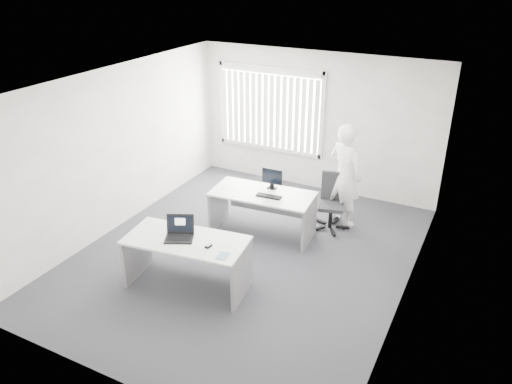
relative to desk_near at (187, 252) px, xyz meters
The scene contains 18 objects.
ground 1.29m from the desk_near, 72.07° to the left, with size 6.00×6.00×0.00m, color #46464C.
wall_back 4.20m from the desk_near, 85.04° to the left, with size 5.00×0.02×2.80m, color white.
wall_front 2.11m from the desk_near, 79.42° to the right, with size 5.00×0.02×2.80m, color white.
wall_left 2.55m from the desk_near, 152.88° to the left, with size 0.02×6.00×2.80m, color white.
wall_right 3.17m from the desk_near, 21.04° to the left, with size 0.02×6.00×2.80m, color white.
ceiling 2.51m from the desk_near, 72.07° to the left, with size 5.00×6.00×0.02m, color white.
window 4.22m from the desk_near, 99.03° to the left, with size 2.32×0.06×1.76m, color silver.
blinds 4.16m from the desk_near, 99.16° to the left, with size 2.20×0.10×1.50m, color white, non-canonical shape.
desk_near is the anchor object (origin of this frame).
desk_far 1.88m from the desk_near, 81.28° to the left, with size 1.78×0.94×0.79m.
office_chair 2.93m from the desk_near, 64.43° to the left, with size 0.69×0.69×1.00m.
person 3.21m from the desk_near, 64.19° to the left, with size 0.69×0.45×1.88m, color white.
laptop 0.38m from the desk_near, 149.85° to the right, with size 0.39×0.35×0.30m, color black, non-canonical shape.
paper_sheet 0.41m from the desk_near, ahead, with size 0.33×0.23×0.00m, color white.
mouse 0.46m from the desk_near, ahead, with size 0.06×0.10×0.04m, color #ABABAD, non-canonical shape.
booklet 0.73m from the desk_near, 11.51° to the right, with size 0.14×0.19×0.01m, color white.
keyboard 1.83m from the desk_near, 75.91° to the left, with size 0.42×0.14×0.02m, color black.
monitor 2.15m from the desk_near, 80.42° to the left, with size 0.37×0.11×0.37m, color black, non-canonical shape.
Camera 1 is at (3.28, -6.04, 4.40)m, focal length 35.00 mm.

